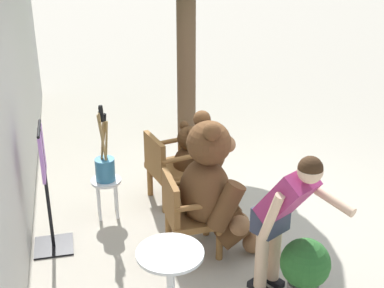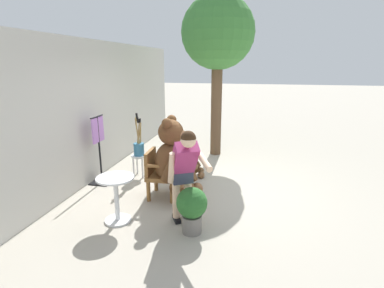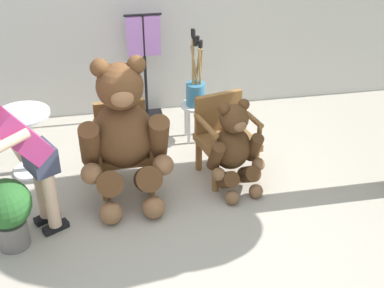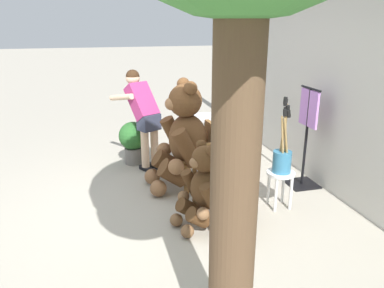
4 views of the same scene
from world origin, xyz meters
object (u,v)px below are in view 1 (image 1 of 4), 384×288
Objects in this scene: brush_bucket at (105,163)px; wooden_chair_right at (168,166)px; wooden_chair_left at (187,212)px; person_visitor at (284,211)px; teddy_bear_small at (192,162)px; teddy_bear_large at (213,186)px; potted_plant at (305,269)px; round_side_table at (171,279)px; white_stool at (107,188)px; clothing_display_stand at (46,187)px.

wooden_chair_right is at bearing -77.14° from brush_bucket.
person_visitor is (-0.86, -0.66, 0.43)m from wooden_chair_left.
wooden_chair_right is 0.29m from teddy_bear_small.
teddy_bear_large is 1.24m from potted_plant.
round_side_table reaches higher than potted_plant.
teddy_bear_large is at bearing 24.73° from person_visitor.
clothing_display_stand reaches higher than white_stool.
person_visitor is at bearing -83.06° from round_side_table.
person_visitor is 2.07× the size of round_side_table.
white_stool is at bearing 102.96° from wooden_chair_right.
white_stool is (-0.20, 1.04, -0.12)m from teddy_bear_small.
wooden_chair_right reaches higher than white_stool.
wooden_chair_left is 1.06m from wooden_chair_right.
person_visitor is at bearing -169.29° from teddy_bear_small.
person_visitor is 1.12m from round_side_table.
person_visitor reaches higher than wooden_chair_right.
wooden_chair_right is 2.26m from potted_plant.
white_stool is 0.68× the size of potted_plant.
teddy_bear_small is at bearing 13.68° from potted_plant.
wooden_chair_right is 0.77m from white_stool.
white_stool is at bearing 100.82° from teddy_bear_small.
teddy_bear_large is 1.66m from clothing_display_stand.
clothing_display_stand is at bearing 113.23° from teddy_bear_small.
wooden_chair_right is at bearing -63.37° from clothing_display_stand.
teddy_bear_small is (1.08, -0.03, -0.25)m from teddy_bear_large.
wooden_chair_right is 2.07m from person_visitor.
brush_bucket is at bearing 40.07° from wooden_chair_left.
wooden_chair_left is 0.37m from teddy_bear_large.
wooden_chair_right is at bearing 95.18° from teddy_bear_small.
potted_plant is at bearing -141.24° from brush_bucket.
clothing_display_stand reaches higher than potted_plant.
round_side_table is 1.18m from potted_plant.
brush_bucket is 0.80m from clothing_display_stand.
person_visitor reaches higher than round_side_table.
teddy_bear_small is 2.02m from person_visitor.
teddy_bear_small is 0.71× the size of clothing_display_stand.
clothing_display_stand is (-0.51, 0.62, 0.36)m from white_stool.
brush_bucket is 2.50m from potted_plant.
wooden_chair_right is at bearing -10.13° from round_side_table.
round_side_table is 1.71m from clothing_display_stand.
potted_plant is at bearing -123.27° from clothing_display_stand.
person_visitor reaches higher than teddy_bear_large.
brush_bucket is at bearing 11.53° from round_side_table.
brush_bucket reaches higher than wooden_chair_left.
potted_plant reaches higher than white_stool.
round_side_table is 1.06× the size of potted_plant.
wooden_chair_right is 0.58× the size of teddy_bear_large.
teddy_bear_small is 1.82m from clothing_display_stand.
potted_plant is (-2.11, -0.81, -0.07)m from wooden_chair_right.
potted_plant is (-1.94, -1.56, 0.04)m from white_stool.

